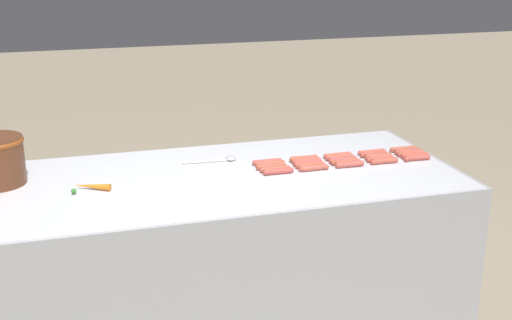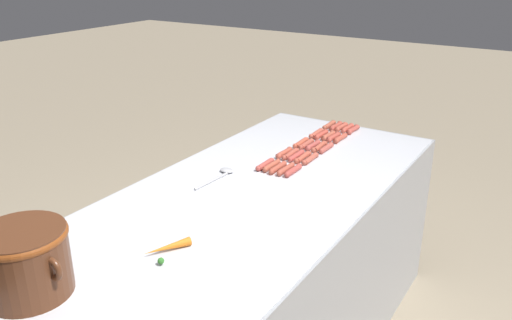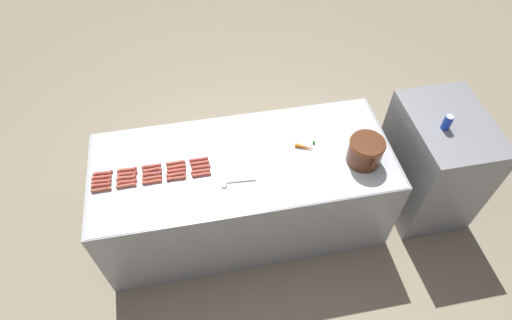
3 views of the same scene
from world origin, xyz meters
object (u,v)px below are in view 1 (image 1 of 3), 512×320
Objects in this scene: hot_dog_15 at (408,151)px; hot_dog_2 at (350,164)px; hot_dog_23 at (304,158)px; hot_dog_18 at (306,161)px; hot_dog_11 at (378,156)px; hot_dog_17 at (340,157)px; hot_dog_16 at (374,154)px; hot_dog_8 at (310,165)px; hot_dog_7 at (346,162)px; hot_dog_19 at (270,164)px; hot_dog_9 at (275,169)px; hot_dog_6 at (380,159)px; hot_dog_13 at (308,163)px; hot_dog_0 at (417,158)px; hot_dog_24 at (267,162)px; hot_dog_22 at (338,155)px; hot_dog_14 at (271,166)px; hot_dog_4 at (278,171)px; hot_dog_5 at (415,155)px; hot_dog_1 at (384,161)px; serving_spoon at (222,159)px; hot_dog_20 at (403,149)px; hot_dog_3 at (314,168)px; hot_dog_10 at (411,153)px; carrot at (90,187)px; hot_dog_12 at (343,160)px; hot_dog_21 at (372,152)px.

hot_dog_2 is at bearing 106.90° from hot_dog_15.
hot_dog_18 is at bearing -178.53° from hot_dog_23.
hot_dog_11 is at bearing -101.60° from hot_dog_23.
hot_dog_16 is at bearing -89.52° from hot_dog_17.
hot_dog_8 is 0.11m from hot_dog_23.
hot_dog_7 is 0.37m from hot_dog_19.
hot_dog_11 is (0.04, -0.55, 0.00)m from hot_dog_9.
hot_dog_6 and hot_dog_13 have the same top height.
hot_dog_24 is at bearing 78.39° from hot_dog_0.
hot_dog_6 is at bearing -98.00° from hot_dog_19.
hot_dog_2 and hot_dog_22 have the same top height.
hot_dog_14 is 1.00× the size of hot_dog_23.
hot_dog_13 is at bearing 84.12° from hot_dog_6.
hot_dog_4 is 0.73m from hot_dog_5.
hot_dog_8 and hot_dog_14 have the same top height.
hot_dog_8 is 0.19m from hot_dog_19.
hot_dog_1 and hot_dog_8 have the same top height.
hot_dog_6 reaches higher than serving_spoon.
hot_dog_14 and hot_dog_17 have the same top height.
hot_dog_22 is (0.11, -0.19, 0.00)m from hot_dog_8.
hot_dog_0 is 1.00× the size of hot_dog_18.
hot_dog_24 is at bearing 90.24° from hot_dog_20.
hot_dog_3 is 1.00× the size of hot_dog_5.
hot_dog_10 is at bearing -90.10° from hot_dog_13.
hot_dog_16 is at bearing -93.58° from hot_dog_24.
hot_dog_11 is 0.37m from hot_dog_13.
hot_dog_22 is 1.21m from carrot.
carrot reaches higher than hot_dog_8.
hot_dog_3 is at bearing 129.00° from hot_dog_22.
hot_dog_13 is (0.00, 0.18, 0.00)m from hot_dog_12.
hot_dog_1 is 0.07m from hot_dog_11.
hot_dog_13 is 0.55m from hot_dog_20.
hot_dog_4 is 1.00× the size of hot_dog_9.
hot_dog_1 and hot_dog_17 have the same top height.
carrot is (0.03, 0.85, 0.00)m from hot_dog_4.
hot_dog_21 reaches higher than serving_spoon.
carrot reaches higher than hot_dog_16.
hot_dog_23 is at bearing 89.88° from hot_dog_21.
hot_dog_5 and hot_dog_22 have the same top height.
hot_dog_5 is at bearing -96.10° from hot_dog_19.
carrot is at bearing 109.92° from serving_spoon.
hot_dog_0 is 1.00× the size of hot_dog_13.
hot_dog_15 is 1.00× the size of hot_dog_18.
hot_dog_2 is 0.36m from hot_dog_4.
carrot reaches higher than hot_dog_24.
hot_dog_20 is (0.04, -0.73, 0.00)m from hot_dog_19.
hot_dog_7 is 1.00× the size of hot_dog_12.
hot_dog_18 is 1.00× the size of hot_dog_21.
hot_dog_15 is 1.00× the size of hot_dog_24.
hot_dog_8 and hot_dog_19 have the same top height.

